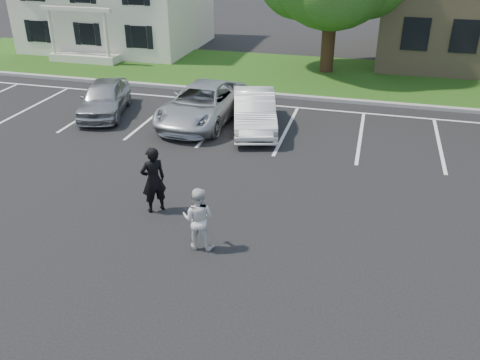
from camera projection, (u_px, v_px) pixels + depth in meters
The scene contains 9 objects.
ground_plane at pixel (230, 242), 12.75m from camera, with size 90.00×90.00×0.00m, color black.
curb at pixel (302, 97), 23.05m from camera, with size 40.00×0.30×0.15m, color gray.
grass_strip at pixel (314, 75), 26.51m from camera, with size 44.00×8.00×0.08m, color #1D4F14.
stall_lines at pixel (326, 124), 20.13m from camera, with size 34.00×5.36×0.01m.
man_black_suit at pixel (153, 180), 13.71m from camera, with size 0.69×0.45×1.89m, color black.
man_white_shirt at pixel (198, 219), 12.19m from camera, with size 0.78×0.61×1.62m, color silver.
car_silver_west at pixel (104, 98), 20.94m from camera, with size 1.65×4.11×1.40m, color #9F9FA3.
car_silver_minivan at pixel (202, 104), 20.14m from camera, with size 2.44×5.29×1.47m, color #B4B6BC.
car_white_sedan at pixel (254, 111), 19.38m from camera, with size 1.53×4.40×1.45m, color silver.
Camera 1 is at (3.00, -10.23, 7.16)m, focal length 38.00 mm.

